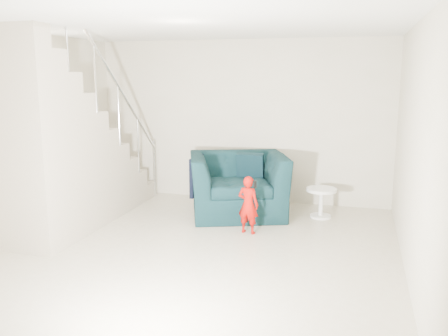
{
  "coord_description": "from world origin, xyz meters",
  "views": [
    {
      "loc": [
        1.93,
        -5.02,
        2.13
      ],
      "look_at": [
        0.15,
        1.2,
        0.85
      ],
      "focal_mm": 38.0,
      "sensor_mm": 36.0,
      "label": 1
    }
  ],
  "objects_px": {
    "armchair": "(238,185)",
    "toddler": "(248,205)",
    "staircase": "(62,162)",
    "side_table": "(321,198)"
  },
  "relations": [
    {
      "from": "armchair",
      "to": "toddler",
      "type": "distance_m",
      "value": 0.91
    },
    {
      "from": "side_table",
      "to": "armchair",
      "type": "bearing_deg",
      "value": -172.17
    },
    {
      "from": "side_table",
      "to": "staircase",
      "type": "relative_size",
      "value": 0.13
    },
    {
      "from": "armchair",
      "to": "toddler",
      "type": "height_order",
      "value": "armchair"
    },
    {
      "from": "toddler",
      "to": "staircase",
      "type": "bearing_deg",
      "value": 21.04
    },
    {
      "from": "armchair",
      "to": "staircase",
      "type": "bearing_deg",
      "value": -169.76
    },
    {
      "from": "staircase",
      "to": "toddler",
      "type": "bearing_deg",
      "value": 10.4
    },
    {
      "from": "toddler",
      "to": "side_table",
      "type": "bearing_deg",
      "value": -120.95
    },
    {
      "from": "toddler",
      "to": "staircase",
      "type": "relative_size",
      "value": 0.22
    },
    {
      "from": "armchair",
      "to": "staircase",
      "type": "height_order",
      "value": "staircase"
    }
  ]
}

